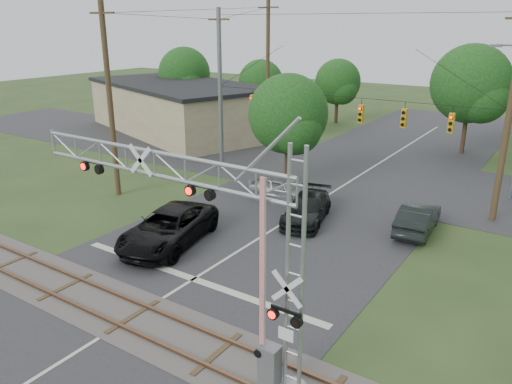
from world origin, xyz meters
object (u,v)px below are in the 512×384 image
Objects in this scene: sedan_silver at (280,188)px; commercial_building at (179,107)px; crossing_gantry at (202,228)px; car_dark at (307,208)px; pickup_black at (168,228)px; traffic_signal_span at (355,106)px.

sedan_silver is 0.18× the size of commercial_building.
sedan_silver is at bearing 112.40° from crossing_gantry.
car_dark is at bearing -133.64° from sedan_silver.
pickup_black is at bearing 140.49° from crossing_gantry.
sedan_silver is at bearing 128.03° from car_dark.
crossing_gantry is 10.16m from pickup_black.
sedan_silver is (-3.15, 2.41, -0.04)m from car_dark.
pickup_black is at bearing -109.14° from traffic_signal_span.
crossing_gantry is 13.46m from car_dark.
traffic_signal_span is 0.84× the size of commercial_building.
traffic_signal_span is (-2.97, 18.37, 0.96)m from crossing_gantry.
pickup_black is 9.00m from sedan_silver.
commercial_building is (-22.28, 8.54, -3.22)m from traffic_signal_span.
traffic_signal_span is 13.95m from pickup_black.
traffic_signal_span is 4.76× the size of sedan_silver.
pickup_black is 0.27× the size of commercial_building.
pickup_black is 7.79m from car_dark.
pickup_black reaches higher than sedan_silver.
pickup_black is 1.56× the size of sedan_silver.
sedan_silver is (-6.15, 14.92, -4.00)m from crossing_gantry.
traffic_signal_span reaches higher than crossing_gantry.
pickup_black reaches higher than car_dark.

